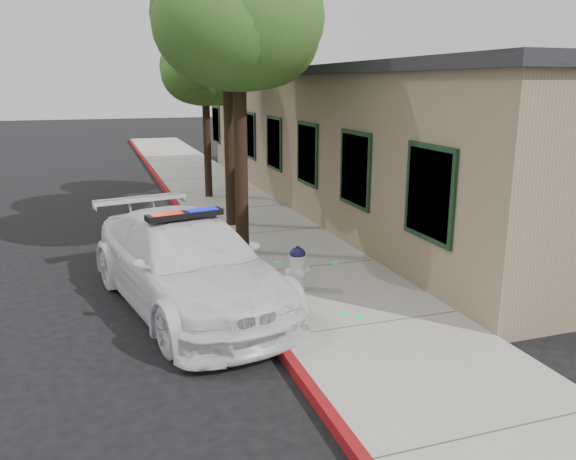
# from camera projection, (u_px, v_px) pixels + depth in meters

# --- Properties ---
(ground) EXTENTS (120.00, 120.00, 0.00)m
(ground) POSITION_uv_depth(u_px,v_px,m) (272.00, 347.00, 8.45)
(ground) COLOR black
(ground) RESTS_ON ground
(sidewalk) EXTENTS (3.20, 60.00, 0.15)m
(sidewalk) POSITION_uv_depth(u_px,v_px,m) (303.00, 271.00, 11.68)
(sidewalk) COLOR gray
(sidewalk) RESTS_ON ground
(red_curb) EXTENTS (0.14, 60.00, 0.16)m
(red_curb) POSITION_uv_depth(u_px,v_px,m) (230.00, 278.00, 11.20)
(red_curb) COLOR maroon
(red_curb) RESTS_ON ground
(clapboard_building) EXTENTS (7.30, 20.89, 4.24)m
(clapboard_building) POSITION_uv_depth(u_px,v_px,m) (388.00, 137.00, 18.26)
(clapboard_building) COLOR #887A59
(clapboard_building) RESTS_ON ground
(police_car) EXTENTS (3.34, 5.79, 1.70)m
(police_car) POSITION_uv_depth(u_px,v_px,m) (187.00, 263.00, 9.85)
(police_car) COLOR white
(police_car) RESTS_ON ground
(fire_hydrant) EXTENTS (0.46, 0.40, 0.81)m
(fire_hydrant) POSITION_uv_depth(u_px,v_px,m) (298.00, 268.00, 10.33)
(fire_hydrant) COLOR silver
(fire_hydrant) RESTS_ON sidewalk
(street_tree_near) EXTENTS (3.61, 3.52, 6.44)m
(street_tree_near) POSITION_uv_depth(u_px,v_px,m) (239.00, 24.00, 11.54)
(street_tree_near) COLOR black
(street_tree_near) RESTS_ON sidewalk
(street_tree_mid) EXTENTS (3.47, 3.61, 6.61)m
(street_tree_mid) POSITION_uv_depth(u_px,v_px,m) (226.00, 27.00, 14.04)
(street_tree_mid) COLOR black
(street_tree_mid) RESTS_ON sidewalk
(street_tree_far) EXTENTS (2.96, 2.81, 5.32)m
(street_tree_far) POSITION_uv_depth(u_px,v_px,m) (206.00, 72.00, 18.00)
(street_tree_far) COLOR black
(street_tree_far) RESTS_ON sidewalk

